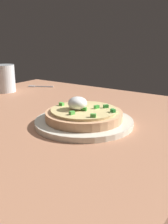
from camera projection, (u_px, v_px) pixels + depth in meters
dining_table at (38, 120)px, 76.96cm from camera, size 91.25×89.17×2.35cm
plate at (84, 122)px, 69.12cm from camera, size 25.24×25.24×1.39cm
pizza at (84, 114)px, 68.47cm from camera, size 19.73×19.73×6.06cm
cup_near at (5, 80)px, 106.75cm from camera, size 7.94×7.94×10.74cm
fork at (39, 86)px, 117.32cm from camera, size 6.12×10.09×0.50cm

